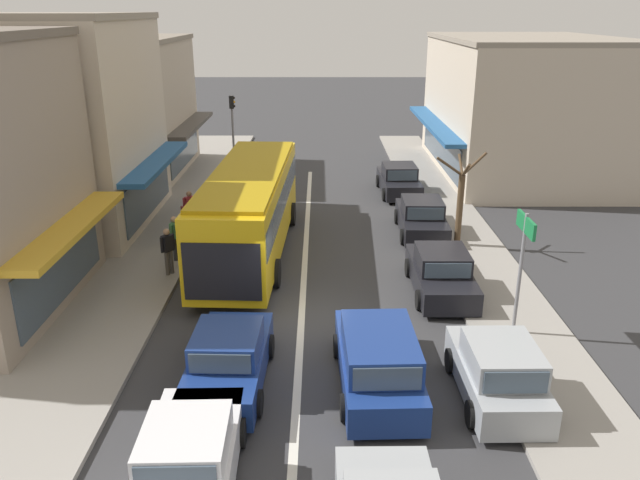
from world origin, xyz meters
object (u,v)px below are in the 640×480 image
at_px(sedan_behind_bus_mid, 228,360).
at_px(parked_sedan_kerb_rear, 398,180).
at_px(city_bus, 249,205).
at_px(sedan_queue_far_back, 187,462).
at_px(traffic_light_downstreet, 232,121).
at_px(parked_sedan_kerb_second, 440,273).
at_px(pedestrian_browsing_midblock, 174,235).
at_px(parked_hatchback_kerb_front, 497,372).
at_px(street_tree_right, 459,202).
at_px(wagon_adjacent_lane_trail, 377,360).
at_px(pedestrian_with_handbag_near, 189,208).
at_px(directional_road_sign, 522,247).
at_px(pedestrian_far_walker, 167,249).
at_px(parked_sedan_kerb_third, 421,218).

bearing_deg(sedan_behind_bus_mid, parked_sedan_kerb_rear, 69.99).
distance_m(city_bus, parked_sedan_kerb_rear, 10.43).
relative_size(sedan_queue_far_back, parked_sedan_kerb_rear, 1.00).
bearing_deg(city_bus, traffic_light_downstreet, 100.03).
xyz_separation_m(parked_sedan_kerb_second, pedestrian_browsing_midblock, (-9.04, 2.44, 0.40)).
xyz_separation_m(parked_hatchback_kerb_front, street_tree_right, (1.14, 9.92, 1.10)).
bearing_deg(wagon_adjacent_lane_trail, pedestrian_with_handbag_near, 120.94).
xyz_separation_m(wagon_adjacent_lane_trail, parked_hatchback_kerb_front, (2.74, -0.48, -0.04)).
bearing_deg(street_tree_right, parked_hatchback_kerb_front, -96.53).
xyz_separation_m(parked_sedan_kerb_rear, traffic_light_downstreet, (-8.71, 4.54, 2.19)).
bearing_deg(city_bus, street_tree_right, 4.43).
xyz_separation_m(sedan_queue_far_back, pedestrian_with_handbag_near, (-2.79, 14.54, 0.40)).
distance_m(parked_hatchback_kerb_front, pedestrian_with_handbag_near, 14.89).
distance_m(parked_sedan_kerb_rear, pedestrian_with_handbag_near, 10.87).
distance_m(sedan_queue_far_back, parked_hatchback_kerb_front, 7.23).
xyz_separation_m(directional_road_sign, pedestrian_with_handbag_near, (-10.68, 8.55, -1.61)).
height_order(sedan_behind_bus_mid, parked_sedan_kerb_second, same).
distance_m(sedan_queue_far_back, pedestrian_far_walker, 10.37).
relative_size(parked_sedan_kerb_second, pedestrian_with_handbag_near, 2.58).
relative_size(city_bus, directional_road_sign, 3.04).
relative_size(parked_sedan_kerb_rear, pedestrian_far_walker, 2.61).
bearing_deg(pedestrian_with_handbag_near, street_tree_right, -8.84).
relative_size(parked_hatchback_kerb_front, traffic_light_downstreet, 0.89).
distance_m(parked_sedan_kerb_rear, street_tree_right, 7.69).
distance_m(sedan_queue_far_back, sedan_behind_bus_mid, 3.62).
distance_m(wagon_adjacent_lane_trail, pedestrian_with_handbag_near, 12.93).
xyz_separation_m(sedan_queue_far_back, parked_sedan_kerb_rear, (6.37, 20.38, 0.00)).
bearing_deg(pedestrian_browsing_midblock, sedan_queue_far_back, -76.68).
relative_size(sedan_behind_bus_mid, parked_sedan_kerb_third, 1.00).
bearing_deg(pedestrian_far_walker, pedestrian_browsing_midblock, 92.21).
bearing_deg(parked_sedan_kerb_third, parked_sedan_kerb_rear, 92.10).
xyz_separation_m(sedan_queue_far_back, pedestrian_far_walker, (-2.63, 10.02, 0.40)).
bearing_deg(pedestrian_with_handbag_near, sedan_behind_bus_mid, -74.37).
bearing_deg(street_tree_right, pedestrian_with_handbag_near, 171.16).
relative_size(parked_sedan_kerb_second, traffic_light_downstreet, 1.00).
relative_size(street_tree_right, pedestrian_browsing_midblock, 2.29).
bearing_deg(parked_sedan_kerb_second, sedan_queue_far_back, -125.56).
distance_m(city_bus, parked_hatchback_kerb_front, 11.53).
relative_size(sedan_queue_far_back, pedestrian_browsing_midblock, 2.60).
height_order(wagon_adjacent_lane_trail, pedestrian_far_walker, pedestrian_far_walker).
relative_size(parked_sedan_kerb_rear, pedestrian_with_handbag_near, 2.61).
bearing_deg(sedan_queue_far_back, pedestrian_with_handbag_near, 100.87).
height_order(traffic_light_downstreet, pedestrian_far_walker, traffic_light_downstreet).
relative_size(sedan_behind_bus_mid, pedestrian_browsing_midblock, 2.61).
bearing_deg(parked_hatchback_kerb_front, parked_sedan_kerb_rear, 90.73).
relative_size(sedan_queue_far_back, pedestrian_far_walker, 2.60).
distance_m(sedan_behind_bus_mid, pedestrian_with_handbag_near, 11.35).
xyz_separation_m(pedestrian_with_handbag_near, pedestrian_far_walker, (0.16, -4.52, -0.00)).
relative_size(parked_hatchback_kerb_front, parked_sedan_kerb_third, 0.88).
bearing_deg(pedestrian_far_walker, parked_hatchback_kerb_front, -37.36).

